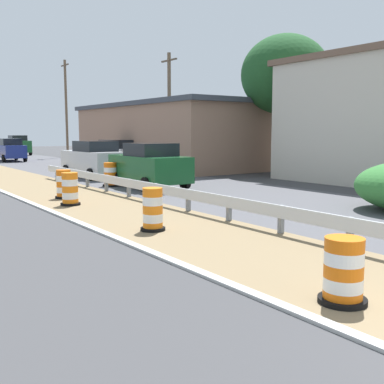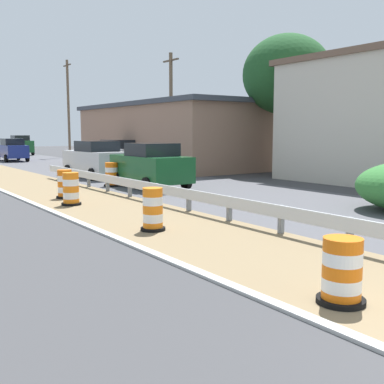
% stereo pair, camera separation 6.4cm
% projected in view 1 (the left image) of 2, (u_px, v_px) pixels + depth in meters
% --- Properties ---
extents(traffic_barrel_nearest, '(0.71, 0.71, 0.98)m').
position_uv_depth(traffic_barrel_nearest, '(343.00, 274.00, 6.86)').
color(traffic_barrel_nearest, orange).
rests_on(traffic_barrel_nearest, ground).
extents(traffic_barrel_close, '(0.63, 0.63, 1.09)m').
position_uv_depth(traffic_barrel_close, '(153.00, 211.00, 11.92)').
color(traffic_barrel_close, orange).
rests_on(traffic_barrel_close, ground).
extents(traffic_barrel_mid, '(0.66, 0.66, 1.07)m').
position_uv_depth(traffic_barrel_mid, '(64.00, 185.00, 17.75)').
color(traffic_barrel_mid, orange).
rests_on(traffic_barrel_mid, ground).
extents(traffic_barrel_far, '(0.67, 0.67, 1.12)m').
position_uv_depth(traffic_barrel_far, '(70.00, 190.00, 16.06)').
color(traffic_barrel_far, orange).
rests_on(traffic_barrel_far, ground).
extents(traffic_barrel_farther, '(0.73, 0.73, 1.09)m').
position_uv_depth(traffic_barrel_farther, '(110.00, 176.00, 21.64)').
color(traffic_barrel_farther, orange).
rests_on(traffic_barrel_farther, ground).
extents(car_lead_near_lane, '(2.24, 4.82, 2.00)m').
position_uv_depth(car_lead_near_lane, '(94.00, 159.00, 25.86)').
color(car_lead_near_lane, silver).
rests_on(car_lead_near_lane, ground).
extents(car_trailing_near_lane, '(2.25, 4.16, 1.96)m').
position_uv_depth(car_trailing_near_lane, '(118.00, 155.00, 31.33)').
color(car_trailing_near_lane, silver).
rests_on(car_trailing_near_lane, ground).
extents(car_lead_far_lane, '(2.18, 4.33, 1.99)m').
position_uv_depth(car_lead_far_lane, '(149.00, 165.00, 21.00)').
color(car_lead_far_lane, '#195128').
rests_on(car_lead_far_lane, ground).
extents(car_mid_far_lane, '(2.04, 4.37, 2.11)m').
position_uv_depth(car_mid_far_lane, '(18.00, 145.00, 50.87)').
color(car_mid_far_lane, '#195128').
rests_on(car_mid_far_lane, ground).
extents(car_trailing_far_lane, '(2.00, 4.56, 1.93)m').
position_uv_depth(car_trailing_far_lane, '(10.00, 150.00, 40.20)').
color(car_trailing_far_lane, navy).
rests_on(car_trailing_far_lane, ground).
extents(roadside_shop_far, '(8.97, 16.56, 4.50)m').
position_uv_depth(roadside_shop_far, '(177.00, 135.00, 34.59)').
color(roadside_shop_far, '#93705B').
rests_on(roadside_shop_far, ground).
extents(utility_pole_mid, '(0.24, 1.80, 7.74)m').
position_uv_depth(utility_pole_mid, '(169.00, 109.00, 31.95)').
color(utility_pole_mid, brown).
rests_on(utility_pole_mid, ground).
extents(utility_pole_far, '(0.24, 1.80, 9.37)m').
position_uv_depth(utility_pole_far, '(66.00, 107.00, 45.97)').
color(utility_pole_far, brown).
rests_on(utility_pole_far, ground).
extents(tree_roadside, '(5.18, 5.18, 8.15)m').
position_uv_depth(tree_roadside, '(285.00, 75.00, 27.69)').
color(tree_roadside, '#4C3D2D').
rests_on(tree_roadside, ground).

